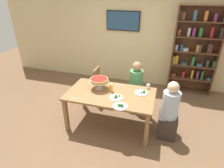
# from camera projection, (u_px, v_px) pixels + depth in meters

# --- Properties ---
(ground_plane) EXTENTS (12.00, 12.00, 0.00)m
(ground_plane) POSITION_uv_depth(u_px,v_px,m) (111.00, 124.00, 3.91)
(ground_plane) COLOR brown
(rear_partition) EXTENTS (8.00, 0.12, 2.80)m
(rear_partition) POSITION_uv_depth(u_px,v_px,m) (134.00, 34.00, 5.14)
(rear_partition) COLOR beige
(rear_partition) RESTS_ON ground_plane
(dining_table) EXTENTS (1.67, 0.94, 0.74)m
(dining_table) POSITION_uv_depth(u_px,v_px,m) (111.00, 97.00, 3.61)
(dining_table) COLOR olive
(dining_table) RESTS_ON ground_plane
(bookshelf) EXTENTS (1.10, 0.30, 2.21)m
(bookshelf) POSITION_uv_depth(u_px,v_px,m) (195.00, 51.00, 4.69)
(bookshelf) COLOR brown
(bookshelf) RESTS_ON ground_plane
(television) EXTENTS (0.91, 0.05, 0.51)m
(television) POSITION_uv_depth(u_px,v_px,m) (123.00, 21.00, 4.97)
(television) COLOR black
(diner_far_right) EXTENTS (0.34, 0.34, 1.15)m
(diner_far_right) POSITION_uv_depth(u_px,v_px,m) (135.00, 89.00, 4.23)
(diner_far_right) COLOR #382D28
(diner_far_right) RESTS_ON ground_plane
(diner_head_east) EXTENTS (0.34, 0.34, 1.15)m
(diner_head_east) POSITION_uv_depth(u_px,v_px,m) (169.00, 114.00, 3.39)
(diner_head_east) COLOR #382D28
(diner_head_east) RESTS_ON ground_plane
(chair_far_left) EXTENTS (0.40, 0.40, 0.87)m
(chair_far_left) POSITION_uv_depth(u_px,v_px,m) (101.00, 84.00, 4.48)
(chair_far_left) COLOR olive
(chair_far_left) RESTS_ON ground_plane
(deep_dish_pizza_stand) EXTENTS (0.39, 0.39, 0.22)m
(deep_dish_pizza_stand) POSITION_uv_depth(u_px,v_px,m) (99.00, 80.00, 3.65)
(deep_dish_pizza_stand) COLOR silver
(deep_dish_pizza_stand) RESTS_ON dining_table
(salad_plate_near_diner) EXTENTS (0.25, 0.25, 0.07)m
(salad_plate_near_diner) POSITION_uv_depth(u_px,v_px,m) (142.00, 93.00, 3.56)
(salad_plate_near_diner) COLOR white
(salad_plate_near_diner) RESTS_ON dining_table
(salad_plate_far_diner) EXTENTS (0.25, 0.25, 0.07)m
(salad_plate_far_diner) POSITION_uv_depth(u_px,v_px,m) (116.00, 97.00, 3.41)
(salad_plate_far_diner) COLOR white
(salad_plate_far_diner) RESTS_ON dining_table
(salad_plate_spare) EXTENTS (0.25, 0.25, 0.07)m
(salad_plate_spare) POSITION_uv_depth(u_px,v_px,m) (120.00, 106.00, 3.16)
(salad_plate_spare) COLOR white
(salad_plate_spare) RESTS_ON dining_table
(beer_glass_amber_tall) EXTENTS (0.07, 0.07, 0.16)m
(beer_glass_amber_tall) POSITION_uv_depth(u_px,v_px,m) (111.00, 88.00, 3.59)
(beer_glass_amber_tall) COLOR gold
(beer_glass_amber_tall) RESTS_ON dining_table
(beer_glass_amber_short) EXTENTS (0.07, 0.07, 0.14)m
(beer_glass_amber_short) POSITION_uv_depth(u_px,v_px,m) (95.00, 80.00, 3.91)
(beer_glass_amber_short) COLOR gold
(beer_glass_amber_short) RESTS_ON dining_table
(water_glass_clear_near) EXTENTS (0.07, 0.07, 0.09)m
(water_glass_clear_near) POSITION_uv_depth(u_px,v_px,m) (148.00, 86.00, 3.72)
(water_glass_clear_near) COLOR white
(water_glass_clear_near) RESTS_ON dining_table
(cutlery_fork_near) EXTENTS (0.18, 0.07, 0.00)m
(cutlery_fork_near) POSITION_uv_depth(u_px,v_px,m) (119.00, 85.00, 3.87)
(cutlery_fork_near) COLOR silver
(cutlery_fork_near) RESTS_ON dining_table
(cutlery_knife_near) EXTENTS (0.18, 0.02, 0.00)m
(cutlery_knife_near) POSITION_uv_depth(u_px,v_px,m) (75.00, 99.00, 3.39)
(cutlery_knife_near) COLOR silver
(cutlery_knife_near) RESTS_ON dining_table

